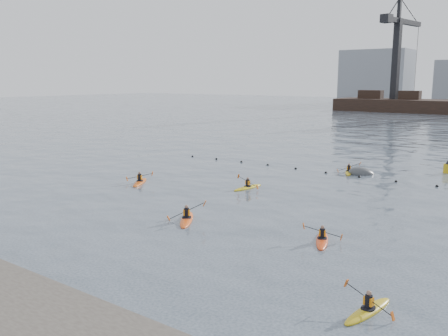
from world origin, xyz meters
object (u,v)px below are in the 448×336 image
Objects in this scene: kayaker_1 at (368,310)px; kayaker_4 at (322,239)px; nav_buoy at (448,168)px; kayaker_3 at (248,187)px; kayaker_2 at (140,182)px; kayaker_0 at (187,219)px; kayaker_5 at (349,172)px; mooring_buoy at (362,174)px.

kayaker_4 is at bearing 137.41° from kayaker_1.
kayaker_3 is at bearing -125.70° from nav_buoy.
kayaker_2 is 26.32m from nav_buoy.
kayaker_1 is at bearing -55.78° from kayaker_2.
kayaker_5 is (2.26, 19.12, -0.01)m from kayaker_0.
kayaker_1 is 0.96× the size of kayaker_3.
kayaker_3 is at bearing -116.22° from mooring_buoy.
kayaker_1 is (12.17, -4.71, -0.01)m from kayaker_0.
kayaker_0 is 1.05× the size of kayaker_5.
kayaker_0 is 1.02× the size of kayaker_3.
kayaker_3 is 11.37m from mooring_buoy.
kayaker_3 is 2.30× the size of nav_buoy.
kayaker_1 reaches higher than mooring_buoy.
nav_buoy is (5.84, 4.92, 0.40)m from mooring_buoy.
kayaker_5 is at bearing 78.09° from kayaker_3.
kayaker_2 is 1.02× the size of kayaker_3.
kayaker_2 is 17.79m from kayaker_4.
kayaker_2 is at bearing 165.66° from kayaker_1.
kayaker_2 is 2.35× the size of nav_buoy.
kayaker_5 is at bearing -95.04° from kayaker_4.
kayaker_0 is at bearing -116.81° from kayaker_5.
kayaker_1 is 19.41m from kayaker_3.
kayaker_2 is 8.55m from kayaker_3.
kayaker_0 is at bearing -111.02° from nav_buoy.
kayaker_0 reaches higher than kayaker_5.
mooring_buoy is (-4.39, 17.92, -0.09)m from kayaker_4.
kayaker_5 is 2.23× the size of nav_buoy.
nav_buoy is (6.99, 4.94, 0.31)m from kayaker_5.
kayaker_4 is (7.80, 1.23, -0.01)m from kayaker_0.
kayaker_0 is 19.25m from kayaker_5.
kayaker_4 is 18.73m from kayaker_5.
kayaker_2 is (-9.45, 5.54, -0.00)m from kayaker_0.
kayaker_5 reaches higher than kayaker_1.
kayaker_4 is at bearing -92.87° from kayaker_5.
kayaker_1 is at bearing 104.15° from kayaker_4.
mooring_buoy is (3.41, 19.15, -0.10)m from kayaker_0.
kayaker_2 is at bearing -135.28° from nav_buoy.
kayaker_3 is at bearing -61.60° from kayaker_4.
nav_buoy is at bearing 106.83° from kayaker_1.
kayaker_2 is 1.05× the size of kayaker_4.
kayaker_0 reaches higher than nav_buoy.
nav_buoy reaches higher than kayaker_3.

